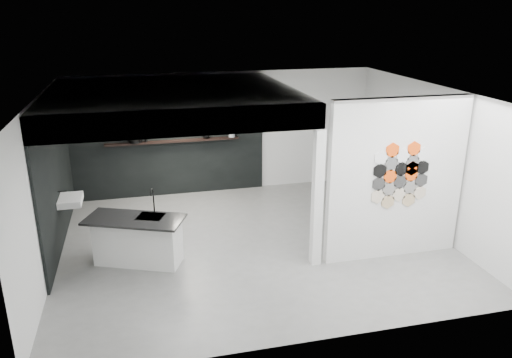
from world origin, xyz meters
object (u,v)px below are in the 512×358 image
(partition_panel, at_px, (396,180))
(utensil_cup, at_px, (141,140))
(kettle, at_px, (206,136))
(glass_vase, at_px, (232,134))
(bottle_dark, at_px, (146,138))
(stockpot, at_px, (134,138))
(glass_bowl, at_px, (232,135))
(kitchen_island, at_px, (138,239))
(wall_basin, at_px, (71,200))

(partition_panel, height_order, utensil_cup, partition_panel)
(kettle, xyz_separation_m, glass_vase, (0.61, 0.00, 0.01))
(utensil_cup, bearing_deg, bottle_dark, 0.00)
(bottle_dark, bearing_deg, partition_panel, -43.90)
(partition_panel, distance_m, glass_vase, 4.39)
(stockpot, bearing_deg, glass_vase, 0.00)
(glass_bowl, distance_m, utensil_cup, 2.06)
(kitchen_island, distance_m, kettle, 3.66)
(glass_bowl, bearing_deg, glass_vase, 0.00)
(partition_panel, bearing_deg, glass_bowl, 118.23)
(kitchen_island, bearing_deg, stockpot, 111.99)
(glass_bowl, bearing_deg, kettle, 180.00)
(wall_basin, relative_size, utensil_cup, 6.79)
(utensil_cup, bearing_deg, kitchen_island, -93.40)
(kettle, bearing_deg, partition_panel, -56.34)
(partition_panel, height_order, stockpot, partition_panel)
(wall_basin, distance_m, kettle, 3.51)
(kettle, relative_size, glass_vase, 1.03)
(partition_panel, xyz_separation_m, kitchen_island, (-4.32, 0.74, -0.96))
(wall_basin, height_order, kettle, kettle)
(partition_panel, xyz_separation_m, glass_vase, (-2.08, 3.87, -0.00))
(partition_panel, distance_m, stockpot, 5.76)
(wall_basin, height_order, bottle_dark, bottle_dark)
(utensil_cup, bearing_deg, kettle, 0.00)
(stockpot, relative_size, bottle_dark, 1.55)
(wall_basin, height_order, glass_vase, glass_vase)
(wall_basin, distance_m, utensil_cup, 2.51)
(stockpot, distance_m, glass_vase, 2.19)
(stockpot, height_order, glass_vase, stockpot)
(glass_bowl, relative_size, bottle_dark, 0.93)
(kitchen_island, xyz_separation_m, glass_vase, (2.25, 3.13, 0.96))
(glass_bowl, height_order, bottle_dark, bottle_dark)
(glass_vase, bearing_deg, wall_basin, -148.65)
(utensil_cup, bearing_deg, wall_basin, -122.70)
(partition_panel, relative_size, glass_vase, 18.29)
(kitchen_island, distance_m, glass_bowl, 3.96)
(glass_vase, relative_size, bottle_dark, 0.95)
(partition_panel, relative_size, wall_basin, 4.67)
(kettle, height_order, utensil_cup, kettle)
(bottle_dark, bearing_deg, utensil_cup, 180.00)
(wall_basin, relative_size, glass_vase, 3.92)
(glass_bowl, distance_m, glass_vase, 0.02)
(stockpot, distance_m, bottle_dark, 0.25)
(kettle, xyz_separation_m, glass_bowl, (0.61, 0.00, -0.01))
(glass_bowl, bearing_deg, partition_panel, -61.77)
(glass_bowl, bearing_deg, wall_basin, -148.65)
(kettle, bearing_deg, bottle_dark, 178.90)
(partition_panel, height_order, kettle, partition_panel)
(stockpot, distance_m, glass_bowl, 2.20)
(kitchen_island, height_order, utensil_cup, utensil_cup)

